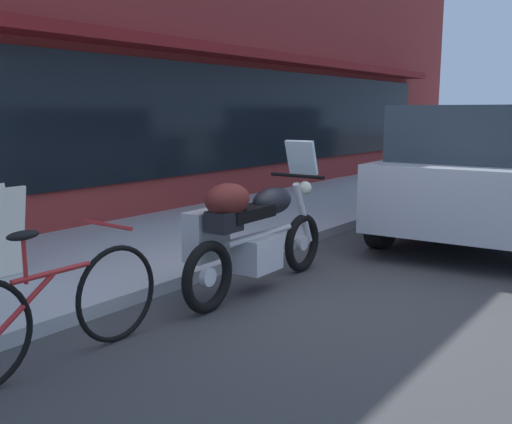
% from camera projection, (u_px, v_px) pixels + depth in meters
% --- Properties ---
extents(ground_plane, '(80.00, 80.00, 0.00)m').
position_uv_depth(ground_plane, '(340.00, 300.00, 5.22)').
color(ground_plane, '#393939').
extents(storefront_building, '(18.32, 0.90, 6.28)m').
position_uv_depth(storefront_building, '(273.00, 39.00, 11.32)').
color(storefront_building, maroon).
rests_on(storefront_building, ground_plane).
extents(sidewalk_curb, '(30.00, 2.82, 0.12)m').
position_uv_depth(sidewalk_curb, '(416.00, 179.00, 13.96)').
color(sidewalk_curb, '#A7A7A7').
rests_on(sidewalk_curb, ground_plane).
extents(touring_motorcycle, '(2.17, 0.64, 1.39)m').
position_uv_depth(touring_motorcycle, '(249.00, 230.00, 5.33)').
color(touring_motorcycle, black).
rests_on(touring_motorcycle, ground_plane).
extents(parked_bicycle, '(1.77, 0.48, 0.95)m').
position_uv_depth(parked_bicycle, '(54.00, 310.00, 3.80)').
color(parked_bicycle, black).
rests_on(parked_bicycle, ground_plane).
extents(parked_minivan, '(4.80, 2.27, 1.74)m').
position_uv_depth(parked_minivan, '(487.00, 168.00, 7.78)').
color(parked_minivan, '#9EA3AD').
rests_on(parked_minivan, ground_plane).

